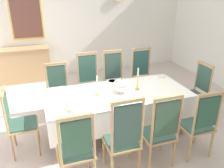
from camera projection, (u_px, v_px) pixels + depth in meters
ground at (118, 133)px, 4.03m from camera, size 6.41×6.69×0.04m
back_wall at (76, 15)px, 6.32m from camera, size 6.41×0.08×3.30m
dining_table at (118, 97)px, 3.75m from camera, size 2.32×1.04×0.77m
tablecloth at (118, 99)px, 3.77m from camera, size 2.34×1.06×0.44m
chair_south_a at (76, 149)px, 2.74m from camera, size 0.44×0.42×1.10m
chair_north_a at (59, 90)px, 4.36m from camera, size 0.44×0.42×1.05m
chair_south_b at (123, 137)px, 2.91m from camera, size 0.44×0.42×1.19m
chair_north_b at (89, 83)px, 4.52m from camera, size 0.44×0.42×1.21m
chair_south_c at (160, 130)px, 3.07m from camera, size 0.44×0.42×1.15m
chair_north_c at (115, 80)px, 4.68m from camera, size 0.44×0.42×1.20m
chair_south_d at (199, 123)px, 3.27m from camera, size 0.44×0.42×1.10m
chair_north_d at (143, 77)px, 4.87m from camera, size 0.44×0.42×1.20m
chair_head_west at (18, 121)px, 3.35m from camera, size 0.42×0.44×1.05m
chair_head_east at (196, 91)px, 4.27m from camera, size 0.42×0.44×1.10m
soup_tureen at (122, 86)px, 3.70m from camera, size 0.29×0.29×0.23m
candlestick_west at (97, 88)px, 3.57m from camera, size 0.07×0.07×0.34m
candlestick_east at (138, 81)px, 3.77m from camera, size 0.07×0.07×0.38m
bowl_near_left at (117, 103)px, 3.34m from camera, size 0.15×0.15×0.03m
bowl_near_right at (75, 109)px, 3.17m from camera, size 0.14×0.14×0.04m
bowl_far_left at (112, 82)px, 4.09m from camera, size 0.19×0.19×0.04m
bowl_far_right at (161, 76)px, 4.35m from camera, size 0.15×0.15×0.03m
spoon_primary at (110, 104)px, 3.34m from camera, size 0.05×0.18×0.01m
spoon_secondary at (67, 111)px, 3.17m from camera, size 0.06×0.17×0.01m
sideboard at (23, 65)px, 6.05m from camera, size 1.44×0.48×0.90m
framed_painting at (26, 14)px, 5.85m from camera, size 0.81×0.05×1.28m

